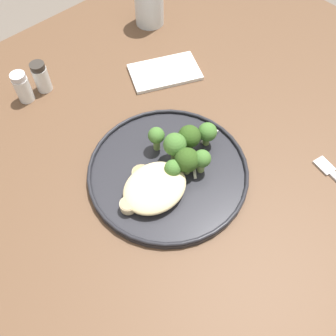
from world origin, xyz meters
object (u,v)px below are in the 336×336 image
(dinner_plate, at_px, (168,172))
(pepper_shaker, at_px, (41,77))
(folded_napkin, at_px, (165,72))
(broccoli_floret_center_pile, at_px, (207,132))
(broccoli_floret_beside_noodles, at_px, (175,145))
(seared_scallop_left_edge, at_px, (141,173))
(broccoli_floret_split_head, at_px, (156,136))
(broccoli_floret_right_tilted, at_px, (173,169))
(seared_scallop_large_seared, at_px, (158,175))
(seared_scallop_tilted_round, at_px, (134,193))
(broccoli_floret_left_leaning, at_px, (187,160))
(water_glass, at_px, (149,3))
(broccoli_floret_tall_stalk, at_px, (202,159))
(broccoli_floret_front_edge, at_px, (189,137))
(seared_scallop_front_small, at_px, (128,205))
(salt_shaker, at_px, (23,87))

(dinner_plate, bearing_deg, pepper_shaker, 97.51)
(folded_napkin, bearing_deg, broccoli_floret_center_pile, -111.53)
(broccoli_floret_beside_noodles, bearing_deg, folded_napkin, 51.77)
(seared_scallop_left_edge, height_order, broccoli_floret_split_head, broccoli_floret_split_head)
(broccoli_floret_right_tilted, bearing_deg, seared_scallop_large_seared, 144.73)
(seared_scallop_tilted_round, xyz_separation_m, broccoli_floret_left_leaning, (0.10, -0.02, 0.02))
(broccoli_floret_left_leaning, xyz_separation_m, water_glass, (0.25, 0.38, 0.01))
(broccoli_floret_split_head, bearing_deg, folded_napkin, 43.47)
(broccoli_floret_right_tilted, xyz_separation_m, pepper_shaker, (-0.04, 0.35, -0.00))
(seared_scallop_left_edge, relative_size, broccoli_floret_tall_stalk, 0.62)
(dinner_plate, height_order, broccoli_floret_beside_noodles, broccoli_floret_beside_noodles)
(dinner_plate, bearing_deg, water_glass, 52.92)
(broccoli_floret_beside_noodles, height_order, broccoli_floret_left_leaning, broccoli_floret_beside_noodles)
(broccoli_floret_center_pile, height_order, broccoli_floret_left_leaning, broccoli_floret_left_leaning)
(seared_scallop_large_seared, bearing_deg, broccoli_floret_front_edge, 7.34)
(dinner_plate, relative_size, broccoli_floret_split_head, 5.43)
(seared_scallop_large_seared, relative_size, seared_scallop_tilted_round, 0.87)
(seared_scallop_front_small, height_order, broccoli_floret_split_head, broccoli_floret_split_head)
(seared_scallop_large_seared, xyz_separation_m, salt_shaker, (-0.07, 0.34, 0.01))
(seared_scallop_left_edge, bearing_deg, broccoli_floret_center_pile, -11.12)
(broccoli_floret_beside_noodles, distance_m, broccoli_floret_right_tilted, 0.04)
(broccoli_floret_center_pile, xyz_separation_m, broccoli_floret_tall_stalk, (-0.05, -0.04, 0.00))
(dinner_plate, distance_m, broccoli_floret_center_pile, 0.10)
(dinner_plate, xyz_separation_m, broccoli_floret_beside_noodles, (0.03, 0.01, 0.04))
(dinner_plate, relative_size, broccoli_floret_right_tilted, 6.47)
(dinner_plate, relative_size, seared_scallop_tilted_round, 10.85)
(salt_shaker, bearing_deg, broccoli_floret_tall_stalk, -70.53)
(dinner_plate, height_order, salt_shaker, salt_shaker)
(broccoli_floret_right_tilted, xyz_separation_m, water_glass, (0.27, 0.38, 0.01))
(broccoli_floret_tall_stalk, distance_m, pepper_shaker, 0.39)
(broccoli_floret_front_edge, bearing_deg, broccoli_floret_center_pile, -20.79)
(broccoli_floret_left_leaning, height_order, folded_napkin, broccoli_floret_left_leaning)
(dinner_plate, xyz_separation_m, salt_shaker, (-0.09, 0.34, 0.02))
(seared_scallop_front_small, bearing_deg, salt_shaker, 88.08)
(dinner_plate, height_order, seared_scallop_tilted_round, seared_scallop_tilted_round)
(broccoli_floret_center_pile, distance_m, broccoli_floret_front_edge, 0.04)
(dinner_plate, height_order, broccoli_floret_tall_stalk, broccoli_floret_tall_stalk)
(seared_scallop_front_small, xyz_separation_m, broccoli_floret_front_edge, (0.16, 0.02, 0.03))
(seared_scallop_left_edge, xyz_separation_m, broccoli_floret_beside_noodles, (0.07, -0.01, 0.03))
(water_glass, bearing_deg, seared_scallop_large_seared, -129.33)
(seared_scallop_front_small, bearing_deg, broccoli_floret_front_edge, 7.40)
(broccoli_floret_center_pile, xyz_separation_m, broccoli_floret_right_tilted, (-0.10, -0.01, -0.00))
(seared_scallop_large_seared, xyz_separation_m, pepper_shaker, (-0.02, 0.34, 0.01))
(pepper_shaker, bearing_deg, seared_scallop_left_edge, -89.60)
(seared_scallop_tilted_round, bearing_deg, dinner_plate, -0.37)
(seared_scallop_large_seared, xyz_separation_m, broccoli_floret_tall_stalk, (0.07, -0.04, 0.02))
(seared_scallop_large_seared, height_order, pepper_shaker, pepper_shaker)
(seared_scallop_tilted_round, height_order, water_glass, water_glass)
(seared_scallop_large_seared, distance_m, broccoli_floret_front_edge, 0.09)
(broccoli_floret_split_head, relative_size, broccoli_floret_left_leaning, 0.93)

